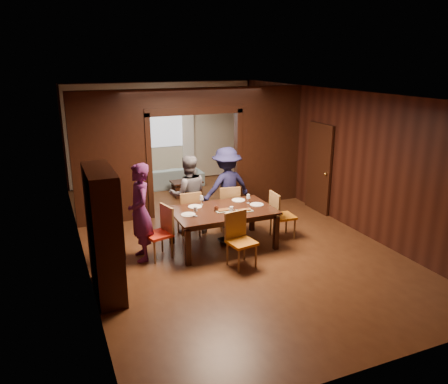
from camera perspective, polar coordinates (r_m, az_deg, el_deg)
name	(u,v)px	position (r m, az deg, el deg)	size (l,w,h in m)	color
floor	(221,234)	(9.18, -0.38, -5.52)	(9.00, 9.00, 0.00)	#4C2815
ceiling	(221,93)	(8.50, -0.42, 12.84)	(5.50, 9.00, 0.02)	silver
room_walls	(191,147)	(10.44, -4.35, 5.87)	(5.52, 9.01, 2.90)	black
person_purple	(140,212)	(7.93, -10.90, -2.64)	(0.65, 0.43, 1.79)	#541D50
person_grey	(188,195)	(9.05, -4.68, -0.33)	(0.80, 0.63, 1.65)	#5A5961
person_navy	(227,187)	(9.38, 0.34, 0.62)	(1.12, 0.65, 1.74)	#17173B
sofa	(169,177)	(12.55, -7.17, 1.95)	(1.91, 0.74, 0.56)	#8DAFB9
serving_bowl	(225,205)	(8.48, 0.15, -1.71)	(0.29, 0.29, 0.07)	black
dining_table	(223,228)	(8.48, -0.14, -4.72)	(1.93, 1.20, 0.76)	black
coffee_table	(187,188)	(11.70, -4.91, 0.51)	(0.80, 0.50, 0.40)	black
chair_left	(158,233)	(8.06, -8.63, -5.30)	(0.44, 0.44, 0.97)	red
chair_right	(283,215)	(8.94, 7.72, -2.98)	(0.44, 0.44, 0.97)	orange
chair_far_l	(188,213)	(9.01, -4.67, -2.71)	(0.44, 0.44, 0.97)	#D84D14
chair_far_r	(228,207)	(9.35, 0.49, -1.91)	(0.44, 0.44, 0.97)	#C35212
chair_near	(242,241)	(7.65, 2.33, -6.38)	(0.44, 0.44, 0.97)	#C96D12
hutch	(104,233)	(6.86, -15.42, -5.20)	(0.40, 1.20, 2.00)	black
door_right	(319,168)	(10.52, 12.30, 3.07)	(0.06, 0.90, 2.10)	black
window_far	(162,124)	(12.82, -8.04, 8.74)	(1.20, 0.03, 1.30)	silver
curtain_left	(138,142)	(12.69, -11.20, 6.43)	(0.35, 0.06, 2.40)	white
curtain_right	(188,138)	(13.07, -4.71, 7.00)	(0.35, 0.06, 2.40)	white
plate_left	(188,215)	(8.09, -4.69, -2.95)	(0.27, 0.27, 0.01)	silver
plate_far_l	(195,207)	(8.51, -3.80, -1.91)	(0.27, 0.27, 0.01)	white
plate_far_r	(238,200)	(8.87, 1.90, -1.06)	(0.27, 0.27, 0.01)	white
plate_right	(257,204)	(8.63, 4.29, -1.64)	(0.27, 0.27, 0.01)	white
plate_near	(231,214)	(8.07, 0.98, -2.94)	(0.27, 0.27, 0.01)	silver
platter_a	(223,210)	(8.25, -0.10, -2.39)	(0.30, 0.20, 0.04)	gray
platter_b	(244,210)	(8.25, 2.69, -2.40)	(0.30, 0.20, 0.04)	gray
wineglass_left	(196,212)	(7.98, -3.74, -2.57)	(0.08, 0.08, 0.18)	white
wineglass_far	(202,200)	(8.61, -2.95, -1.07)	(0.08, 0.08, 0.18)	white
wineglass_right	(248,199)	(8.70, 3.19, -0.88)	(0.08, 0.08, 0.18)	silver
tumbler	(231,210)	(8.09, 0.98, -2.40)	(0.07, 0.07, 0.14)	silver
condiment_jar	(216,208)	(8.24, -1.00, -2.14)	(0.08, 0.08, 0.11)	#481E10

